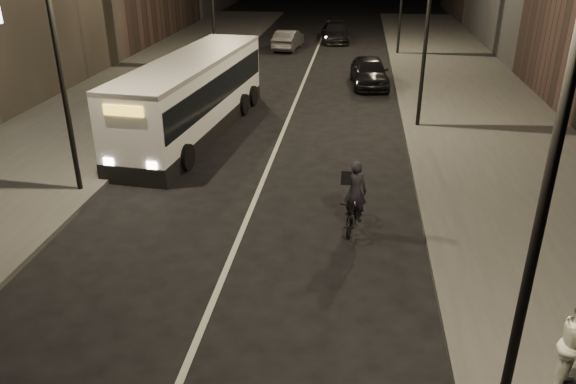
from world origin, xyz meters
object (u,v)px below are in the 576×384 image
(streetlight_right_near, at_px, (540,118))
(cyclist_on_bicycle, at_px, (354,206))
(car_near, at_px, (369,72))
(car_far, at_px, (335,32))
(streetlight_left_near, at_px, (61,19))
(car_mid, at_px, (288,40))
(city_bus, at_px, (193,93))

(streetlight_right_near, xyz_separation_m, cyclist_on_bicycle, (-2.27, 6.66, -4.66))
(car_near, relative_size, car_far, 0.96)
(cyclist_on_bicycle, relative_size, car_near, 0.46)
(car_near, distance_m, car_far, 13.88)
(streetlight_right_near, bearing_deg, streetlight_left_near, 143.12)
(streetlight_left_near, xyz_separation_m, car_mid, (3.27, 25.17, -4.67))
(streetlight_left_near, height_order, city_bus, streetlight_left_near)
(car_near, bearing_deg, streetlight_right_near, -91.09)
(cyclist_on_bicycle, distance_m, car_mid, 27.00)
(streetlight_right_near, xyz_separation_m, car_mid, (-7.40, 33.17, -4.67))
(streetlight_left_near, bearing_deg, streetlight_right_near, -36.88)
(car_near, height_order, car_mid, car_near)
(streetlight_right_near, height_order, car_far, streetlight_right_near)
(city_bus, relative_size, car_near, 2.52)
(car_mid, bearing_deg, streetlight_right_near, 108.61)
(streetlight_left_near, bearing_deg, car_near, 59.46)
(streetlight_right_near, bearing_deg, city_bus, 121.86)
(car_near, bearing_deg, car_far, 94.96)
(streetlight_left_near, bearing_deg, city_bus, 74.79)
(streetlight_left_near, relative_size, cyclist_on_bicycle, 3.87)
(streetlight_right_near, distance_m, streetlight_left_near, 13.33)
(streetlight_left_near, distance_m, car_near, 18.17)
(cyclist_on_bicycle, bearing_deg, streetlight_left_near, 179.96)
(streetlight_left_near, height_order, cyclist_on_bicycle, streetlight_left_near)
(car_near, height_order, car_far, car_near)
(cyclist_on_bicycle, xyz_separation_m, car_far, (-1.95, 30.13, -0.01))
(city_bus, bearing_deg, streetlight_left_near, -99.66)
(streetlight_right_near, relative_size, car_near, 1.77)
(city_bus, relative_size, car_far, 2.43)
(streetlight_right_near, distance_m, car_near, 23.65)
(streetlight_right_near, bearing_deg, car_near, 94.28)
(city_bus, distance_m, car_far, 22.93)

